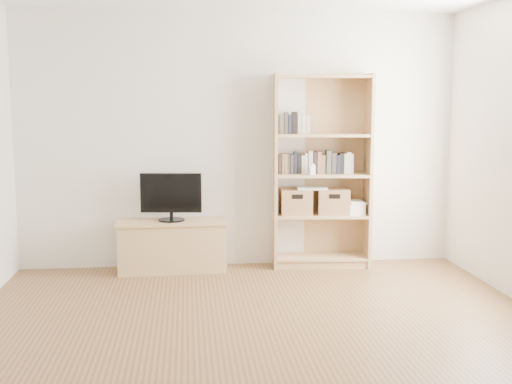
{
  "coord_description": "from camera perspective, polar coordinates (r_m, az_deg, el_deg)",
  "views": [
    {
      "loc": [
        -0.54,
        -4.07,
        1.69
      ],
      "look_at": [
        0.11,
        1.9,
        0.85
      ],
      "focal_mm": 45.0,
      "sensor_mm": 36.0,
      "label": 1
    }
  ],
  "objects": [
    {
      "name": "bookshelf",
      "position": [
        6.58,
        5.88,
        1.83
      ],
      "size": [
        1.01,
        0.43,
        1.97
      ],
      "primitive_type": "cube",
      "rotation": [
        0.0,
        0.0,
        -0.08
      ],
      "color": "tan",
      "rests_on": "floor"
    },
    {
      "name": "floor",
      "position": [
        4.44,
        1.27,
        -14.36
      ],
      "size": [
        4.5,
        5.0,
        0.01
      ],
      "primitive_type": "cube",
      "color": "brown",
      "rests_on": "ground"
    },
    {
      "name": "laptop",
      "position": [
        6.57,
        5.0,
        0.37
      ],
      "size": [
        0.32,
        0.24,
        0.02
      ],
      "primitive_type": "cube",
      "rotation": [
        0.0,
        0.0,
        -0.11
      ],
      "color": "white",
      "rests_on": "basket_left"
    },
    {
      "name": "front_wall",
      "position": [
        1.7,
        12.39,
        -5.34
      ],
      "size": [
        4.5,
        0.02,
        2.6
      ],
      "primitive_type": "cube",
      "color": "silver",
      "rests_on": "floor"
    },
    {
      "name": "television",
      "position": [
        6.44,
        -7.56,
        -0.47
      ],
      "size": [
        0.61,
        0.12,
        0.48
      ],
      "primitive_type": "cube",
      "rotation": [
        0.0,
        0.0,
        -0.12
      ],
      "color": "black",
      "rests_on": "tv_stand"
    },
    {
      "name": "basket_left",
      "position": [
        6.58,
        3.58,
        -0.85
      ],
      "size": [
        0.33,
        0.28,
        0.26
      ],
      "primitive_type": "cube",
      "rotation": [
        0.0,
        0.0,
        -0.05
      ],
      "color": "#9A6B45",
      "rests_on": "bookshelf"
    },
    {
      "name": "baby_monitor",
      "position": [
        6.45,
        5.05,
        1.95
      ],
      "size": [
        0.05,
        0.04,
        0.09
      ],
      "primitive_type": "cube",
      "rotation": [
        0.0,
        0.0,
        0.14
      ],
      "color": "white",
      "rests_on": "bookshelf"
    },
    {
      "name": "books_row_mid",
      "position": [
        6.59,
        5.87,
        2.55
      ],
      "size": [
        0.78,
        0.21,
        0.21
      ],
      "primitive_type": "cube",
      "rotation": [
        0.0,
        0.0,
        -0.08
      ],
      "color": "#2D211E",
      "rests_on": "bookshelf"
    },
    {
      "name": "books_row_upper",
      "position": [
        6.54,
        4.0,
        6.15
      ],
      "size": [
        0.42,
        0.18,
        0.22
      ],
      "primitive_type": "cube",
      "rotation": [
        0.0,
        0.0,
        -0.07
      ],
      "color": "#2D211E",
      "rests_on": "bookshelf"
    },
    {
      "name": "back_wall",
      "position": [
        6.6,
        -1.51,
        4.62
      ],
      "size": [
        4.5,
        0.02,
        2.6
      ],
      "primitive_type": "cube",
      "color": "silver",
      "rests_on": "floor"
    },
    {
      "name": "magazine_stack",
      "position": [
        6.67,
        8.74,
        -1.44
      ],
      "size": [
        0.17,
        0.25,
        0.11
      ],
      "primitive_type": "cube",
      "rotation": [
        0.0,
        0.0,
        -0.0
      ],
      "color": "silver",
      "rests_on": "bookshelf"
    },
    {
      "name": "tv_stand",
      "position": [
        6.53,
        -7.47,
        -4.85
      ],
      "size": [
        1.08,
        0.44,
        0.49
      ],
      "primitive_type": "cube",
      "rotation": [
        0.0,
        0.0,
        0.04
      ],
      "color": "tan",
      "rests_on": "floor"
    },
    {
      "name": "basket_right",
      "position": [
        6.63,
        6.89,
        -0.83
      ],
      "size": [
        0.35,
        0.3,
        0.26
      ],
      "primitive_type": "cube",
      "rotation": [
        0.0,
        0.0,
        -0.13
      ],
      "color": "#9A6B45",
      "rests_on": "bookshelf"
    }
  ]
}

